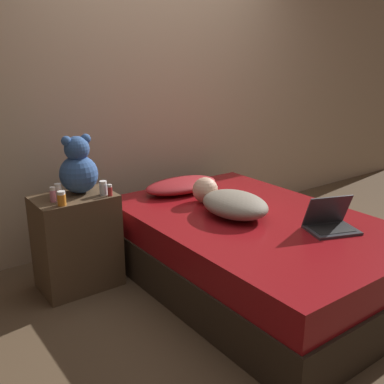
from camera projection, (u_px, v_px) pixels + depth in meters
ground_plane at (252, 283)px, 3.19m from camera, size 12.00×12.00×0.00m
wall_back at (153, 85)px, 3.79m from camera, size 8.00×0.06×2.60m
bed at (254, 251)px, 3.12m from camera, size 1.35×2.02×0.50m
nightstand at (77, 242)px, 3.07m from camera, size 0.53×0.37×0.66m
pillow at (181, 185)px, 3.58m from camera, size 0.64×0.35×0.10m
person_lying at (230, 202)px, 3.10m from camera, size 0.41×0.70×0.19m
laptop at (330, 222)px, 2.81m from camera, size 0.36×0.31×0.22m
teddy_bear at (78, 168)px, 2.99m from camera, size 0.26×0.26×0.39m
bottle_clear at (103, 188)px, 2.98m from camera, size 0.05×0.05×0.10m
bottle_white at (58, 192)px, 2.89m from camera, size 0.05×0.05×0.10m
bottle_red at (110, 190)px, 2.96m from camera, size 0.03×0.03×0.08m
bottle_pink at (53, 195)px, 2.84m from camera, size 0.04×0.04×0.10m
bottle_orange at (62, 199)px, 2.77m from camera, size 0.05×0.05×0.09m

